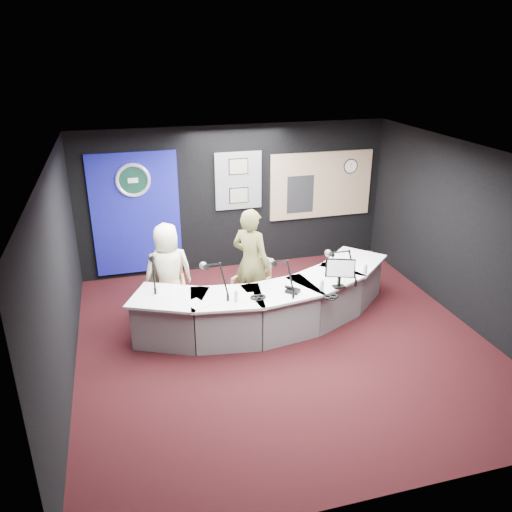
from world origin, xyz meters
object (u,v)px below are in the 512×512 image
object	(u,v)px
armchair_left	(169,287)
broadcast_desk	(269,303)
person_man	(168,271)
person_woman	(251,263)
armchair_right	(251,289)

from	to	relation	value
armchair_left	broadcast_desk	bearing A→B (deg)	-21.64
person_man	person_woman	world-z (taller)	person_woman
broadcast_desk	armchair_right	world-z (taller)	armchair_right
armchair_left	person_woman	size ratio (longest dim) A/B	0.57
broadcast_desk	armchair_left	size ratio (longest dim) A/B	4.36
armchair_left	armchair_right	world-z (taller)	armchair_left
person_man	armchair_left	bearing A→B (deg)	180.00
armchair_left	person_man	distance (m)	0.28
person_man	armchair_right	bearing A→B (deg)	161.66
armchair_left	person_man	world-z (taller)	person_man
armchair_left	person_woman	bearing A→B (deg)	-7.92
armchair_left	person_man	size ratio (longest dim) A/B	0.65
armchair_right	person_woman	bearing A→B (deg)	-130.44
broadcast_desk	armchair_left	distance (m)	1.65
person_woman	broadcast_desk	bearing A→B (deg)	159.16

